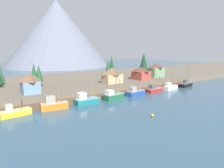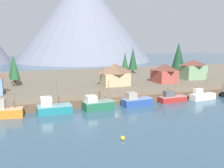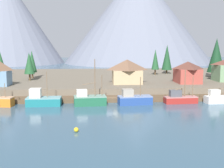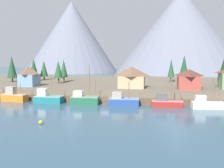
% 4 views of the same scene
% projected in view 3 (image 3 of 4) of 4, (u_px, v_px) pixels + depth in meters
% --- Properties ---
extents(ground_plane, '(400.00, 400.00, 1.00)m').
position_uv_depth(ground_plane, '(107.00, 91.00, 84.21)').
color(ground_plane, '#335166').
extents(dock, '(80.00, 4.00, 1.60)m').
position_uv_depth(dock, '(111.00, 99.00, 66.27)').
color(dock, brown).
rests_on(dock, ground_plane).
extents(shoreline_bank, '(400.00, 56.00, 2.50)m').
position_uv_depth(shoreline_bank, '(105.00, 80.00, 95.83)').
color(shoreline_bank, '#665B4C').
rests_on(shoreline_bank, ground_plane).
extents(mountain_west_peak, '(76.34, 76.34, 58.53)m').
position_uv_depth(mountain_west_peak, '(5.00, 19.00, 194.67)').
color(mountain_west_peak, slate).
rests_on(mountain_west_peak, ground_plane).
extents(mountain_central_peak, '(100.86, 100.86, 63.70)m').
position_uv_depth(mountain_central_peak, '(138.00, 16.00, 201.45)').
color(mountain_central_peak, slate).
rests_on(mountain_central_peak, ground_plane).
extents(fishing_boat_teal, '(7.12, 3.23, 7.18)m').
position_uv_depth(fishing_boat_teal, '(42.00, 100.00, 61.40)').
color(fishing_boat_teal, '#196B70').
rests_on(fishing_boat_teal, ground_plane).
extents(fishing_boat_green, '(6.93, 3.77, 9.70)m').
position_uv_depth(fishing_boat_green, '(89.00, 99.00, 61.81)').
color(fishing_boat_green, '#1E5B3D').
rests_on(fishing_boat_green, ground_plane).
extents(fishing_boat_blue, '(7.34, 3.51, 5.86)m').
position_uv_depth(fishing_boat_blue, '(134.00, 99.00, 62.64)').
color(fishing_boat_blue, navy).
rests_on(fishing_boat_blue, ground_plane).
extents(fishing_boat_red, '(7.22, 2.63, 7.35)m').
position_uv_depth(fishing_boat_red, '(180.00, 98.00, 63.88)').
color(fishing_boat_red, maroon).
rests_on(fishing_boat_red, ground_plane).
extents(fishing_boat_white, '(7.33, 3.16, 6.92)m').
position_uv_depth(fishing_boat_white, '(220.00, 98.00, 64.24)').
color(fishing_boat_white, silver).
rests_on(fishing_boat_white, ground_plane).
extents(house_tan, '(7.88, 5.73, 6.31)m').
position_uv_depth(house_tan, '(127.00, 71.00, 76.67)').
color(house_tan, tan).
rests_on(house_tan, shoreline_bank).
extents(house_red, '(6.18, 7.32, 5.71)m').
position_uv_depth(house_red, '(188.00, 72.00, 78.06)').
color(house_red, '#9E4238').
rests_on(house_red, shoreline_bank).
extents(conifer_near_right, '(2.96, 2.96, 7.99)m').
position_uv_depth(conifer_near_right, '(29.00, 63.00, 82.87)').
color(conifer_near_right, '#4C3823').
rests_on(conifer_near_right, shoreline_bank).
extents(conifer_mid_left, '(3.22, 3.22, 7.90)m').
position_uv_depth(conifer_mid_left, '(0.00, 62.00, 94.08)').
color(conifer_mid_left, '#4C3823').
rests_on(conifer_mid_left, shoreline_bank).
extents(conifer_mid_right, '(2.53, 2.53, 8.55)m').
position_uv_depth(conifer_mid_right, '(155.00, 59.00, 98.60)').
color(conifer_mid_right, '#4C3823').
rests_on(conifer_mid_right, shoreline_bank).
extents(conifer_back_left, '(2.86, 2.86, 8.34)m').
position_uv_depth(conifer_back_left, '(32.00, 62.00, 88.56)').
color(conifer_back_left, '#4C3823').
rests_on(conifer_back_left, shoreline_bank).
extents(conifer_centre, '(3.52, 3.52, 10.00)m').
position_uv_depth(conifer_centre, '(167.00, 57.00, 102.48)').
color(conifer_centre, '#4C3823').
rests_on(conifer_centre, shoreline_bank).
extents(conifer_far_left, '(5.20, 5.20, 12.03)m').
position_uv_depth(conifer_far_left, '(216.00, 55.00, 90.16)').
color(conifer_far_left, '#4C3823').
rests_on(conifer_far_left, shoreline_bank).
extents(channel_buoy, '(0.70, 0.70, 0.70)m').
position_uv_depth(channel_buoy, '(76.00, 130.00, 42.99)').
color(channel_buoy, gold).
rests_on(channel_buoy, ground_plane).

